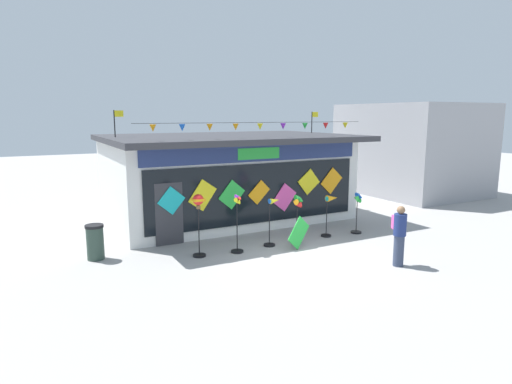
% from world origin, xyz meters
% --- Properties ---
extents(ground_plane, '(80.00, 80.00, 0.00)m').
position_xyz_m(ground_plane, '(0.00, 0.00, 0.00)').
color(ground_plane, '#9E9B99').
extents(kite_shop_building, '(9.32, 6.60, 4.26)m').
position_xyz_m(kite_shop_building, '(0.22, 5.78, 1.68)').
color(kite_shop_building, silver).
rests_on(kite_shop_building, ground_plane).
extents(wind_spinner_far_left, '(0.38, 0.38, 1.85)m').
position_xyz_m(wind_spinner_far_left, '(-2.58, 1.44, 1.38)').
color(wind_spinner_far_left, black).
rests_on(wind_spinner_far_left, ground_plane).
extents(wind_spinner_left, '(0.38, 0.38, 1.79)m').
position_xyz_m(wind_spinner_left, '(-1.43, 1.25, 0.86)').
color(wind_spinner_left, black).
rests_on(wind_spinner_left, ground_plane).
extents(wind_spinner_center_left, '(0.58, 0.37, 1.53)m').
position_xyz_m(wind_spinner_center_left, '(-0.14, 1.39, 0.87)').
color(wind_spinner_center_left, black).
rests_on(wind_spinner_center_left, ground_plane).
extents(wind_spinner_center_right, '(0.44, 0.32, 1.59)m').
position_xyz_m(wind_spinner_center_right, '(0.74, 1.29, 1.10)').
color(wind_spinner_center_right, black).
rests_on(wind_spinner_center_right, ground_plane).
extents(wind_spinner_right, '(0.61, 0.35, 1.43)m').
position_xyz_m(wind_spinner_right, '(2.16, 1.43, 1.00)').
color(wind_spinner_right, black).
rests_on(wind_spinner_right, ground_plane).
extents(wind_spinner_far_right, '(0.38, 0.38, 1.46)m').
position_xyz_m(wind_spinner_far_right, '(3.21, 1.26, 0.86)').
color(wind_spinner_far_right, black).
rests_on(wind_spinner_far_right, ground_plane).
extents(person_near_camera, '(0.39, 0.48, 1.68)m').
position_xyz_m(person_near_camera, '(1.96, -1.87, 0.89)').
color(person_near_camera, '#333D56').
rests_on(person_near_camera, ground_plane).
extents(trash_bin, '(0.52, 0.52, 1.02)m').
position_xyz_m(trash_bin, '(-5.29, 2.61, 0.52)').
color(trash_bin, '#2D4238').
rests_on(trash_bin, ground_plane).
extents(display_kite_on_ground, '(0.98, 0.33, 0.98)m').
position_xyz_m(display_kite_on_ground, '(0.45, 0.77, 0.49)').
color(display_kite_on_ground, green).
rests_on(display_kite_on_ground, ground_plane).
extents(neighbour_building, '(5.34, 6.50, 4.66)m').
position_xyz_m(neighbour_building, '(11.24, 6.37, 2.33)').
color(neighbour_building, '#99999E').
rests_on(neighbour_building, ground_plane).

